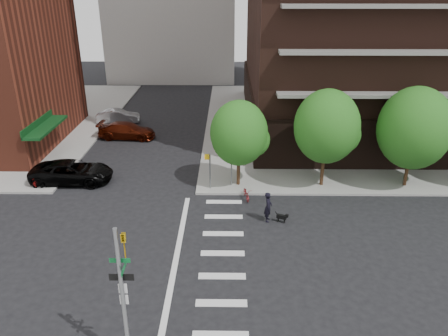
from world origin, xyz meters
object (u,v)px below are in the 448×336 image
at_px(fire_hydrant, 35,182).
at_px(dog_walker, 268,207).
at_px(traffic_signal, 125,309).
at_px(parked_car_silver, 118,116).
at_px(parked_car_black, 72,172).
at_px(parked_car_maroon, 127,131).
at_px(scooter, 246,193).

xyz_separation_m(fire_hydrant, dog_walker, (16.24, -4.23, 0.41)).
height_order(traffic_signal, parked_car_silver, traffic_signal).
xyz_separation_m(parked_car_black, dog_walker, (13.94, -5.43, 0.15)).
height_order(parked_car_black, dog_walker, dog_walker).
relative_size(parked_car_black, dog_walker, 3.03).
relative_size(traffic_signal, parked_car_black, 1.02).
relative_size(fire_hydrant, parked_car_maroon, 0.14).
relative_size(fire_hydrant, scooter, 0.47).
distance_m(fire_hydrant, scooter, 15.07).
xyz_separation_m(fire_hydrant, parked_car_maroon, (4.24, 10.84, 0.21)).
distance_m(fire_hydrant, parked_car_black, 2.61).
relative_size(parked_car_maroon, dog_walker, 2.73).
bearing_deg(dog_walker, parked_car_black, 79.82).
distance_m(parked_car_black, dog_walker, 14.96).
bearing_deg(dog_walker, parked_car_maroon, 49.63).
bearing_deg(parked_car_black, fire_hydrant, 116.92).
bearing_deg(dog_walker, fire_hydrant, 86.50).
distance_m(traffic_signal, parked_car_silver, 31.92).
height_order(parked_car_black, parked_car_silver, parked_car_black).
relative_size(parked_car_maroon, parked_car_silver, 1.21).
xyz_separation_m(parked_car_black, parked_car_silver, (0.00, 14.41, -0.10)).
bearing_deg(traffic_signal, parked_car_black, 115.11).
bearing_deg(traffic_signal, parked_car_silver, 104.05).
xyz_separation_m(parked_car_maroon, dog_walker, (12.01, -15.07, 0.20)).
distance_m(fire_hydrant, parked_car_silver, 15.78).
bearing_deg(parked_car_black, parked_car_maroon, -11.99).
bearing_deg(scooter, dog_walker, -77.16).
bearing_deg(parked_car_silver, traffic_signal, -171.85).
bearing_deg(fire_hydrant, scooter, -4.95).
bearing_deg(dog_walker, traffic_signal, 161.78).
bearing_deg(scooter, parked_car_black, 158.95).
distance_m(fire_hydrant, parked_car_maroon, 11.64).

